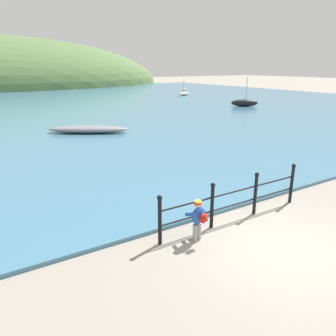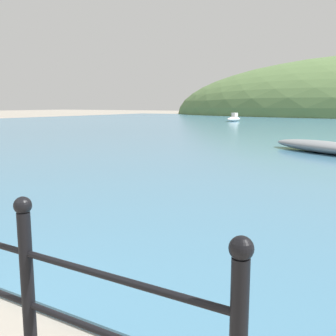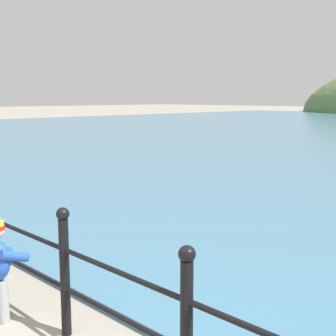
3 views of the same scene
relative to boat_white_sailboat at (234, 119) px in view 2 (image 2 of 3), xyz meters
The scene contains 2 objects.
boat_white_sailboat is the anchor object (origin of this frame).
boat_far_left 26.36m from the boat_white_sailboat, 61.39° to the right, with size 4.63×3.53×0.42m.
Camera 2 is at (2.90, -0.16, 1.81)m, focal length 42.00 mm.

